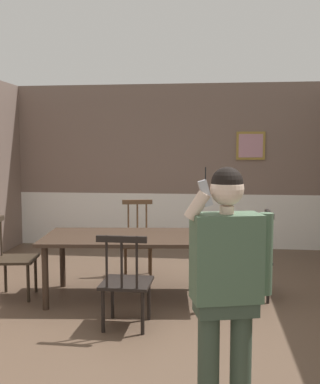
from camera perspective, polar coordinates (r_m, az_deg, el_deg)
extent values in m
plane|color=brown|center=(5.00, -1.40, -14.94)|extent=(7.55, 7.55, 0.00)
cube|color=#756056|center=(8.10, 1.93, 6.50)|extent=(5.73, 0.12, 1.89)
cube|color=white|center=(8.21, 1.90, -3.44)|extent=(5.73, 0.14, 0.94)
cube|color=white|center=(8.12, 1.90, -0.19)|extent=(5.73, 0.05, 0.06)
cube|color=olive|center=(8.02, 11.10, 5.62)|extent=(0.48, 0.03, 0.47)
cube|color=#B88493|center=(8.00, 11.11, 5.62)|extent=(0.40, 0.01, 0.39)
cube|color=#38281E|center=(5.37, -3.35, -5.57)|extent=(2.12, 1.22, 0.04)
cylinder|color=#38281E|center=(5.21, -13.94, -10.23)|extent=(0.07, 0.07, 0.70)
cylinder|color=#38281E|center=(5.07, 6.89, -10.55)|extent=(0.07, 0.07, 0.70)
cylinder|color=#38281E|center=(5.98, -11.91, -8.13)|extent=(0.07, 0.07, 0.70)
cylinder|color=#38281E|center=(5.86, 6.04, -8.32)|extent=(0.07, 0.07, 0.70)
cube|color=#513823|center=(6.27, -2.75, -6.47)|extent=(0.48, 0.48, 0.03)
cube|color=#513823|center=(6.36, -2.81, -1.23)|extent=(0.41, 0.11, 0.06)
cylinder|color=#513823|center=(6.40, -1.69, -3.49)|extent=(0.02, 0.02, 0.57)
cylinder|color=#513823|center=(6.40, -2.80, -3.50)|extent=(0.02, 0.02, 0.57)
cylinder|color=#513823|center=(6.40, -3.92, -3.51)|extent=(0.02, 0.02, 0.57)
cylinder|color=#513823|center=(6.17, -1.15, -8.87)|extent=(0.04, 0.04, 0.43)
cylinder|color=#513823|center=(6.16, -4.27, -8.90)|extent=(0.04, 0.04, 0.43)
cylinder|color=#513823|center=(6.49, -1.30, -8.14)|extent=(0.04, 0.04, 0.43)
cylinder|color=#513823|center=(6.48, -4.26, -8.17)|extent=(0.04, 0.04, 0.43)
cube|color=black|center=(4.61, -4.13, -11.10)|extent=(0.48, 0.48, 0.03)
cube|color=black|center=(4.28, -4.77, -5.81)|extent=(0.47, 0.05, 0.06)
cylinder|color=black|center=(4.36, -6.59, -8.52)|extent=(0.02, 0.02, 0.49)
cylinder|color=black|center=(4.33, -4.75, -8.60)|extent=(0.02, 0.02, 0.49)
cylinder|color=black|center=(4.30, -2.88, -8.68)|extent=(0.02, 0.02, 0.49)
cylinder|color=black|center=(4.89, -5.88, -12.86)|extent=(0.04, 0.04, 0.42)
cylinder|color=black|center=(4.82, -1.38, -13.11)|extent=(0.04, 0.04, 0.42)
cylinder|color=black|center=(4.54, -7.03, -14.34)|extent=(0.04, 0.04, 0.42)
cylinder|color=black|center=(4.47, -2.16, -14.65)|extent=(0.04, 0.04, 0.42)
cube|color=#2D2319|center=(5.69, -17.32, -7.92)|extent=(0.51, 0.51, 0.03)
cylinder|color=#2D2319|center=(5.83, -19.00, -5.13)|extent=(0.02, 0.02, 0.47)
cylinder|color=#2D2319|center=(5.88, -15.07, -9.77)|extent=(0.04, 0.04, 0.43)
cylinder|color=#2D2319|center=(5.54, -15.92, -10.74)|extent=(0.04, 0.04, 0.43)
cylinder|color=#2D2319|center=(5.97, -18.49, -9.63)|extent=(0.04, 0.04, 0.43)
cube|color=black|center=(5.50, 11.16, -8.16)|extent=(0.45, 0.45, 0.03)
cube|color=black|center=(5.43, 13.31, -2.66)|extent=(0.06, 0.43, 0.06)
cylinder|color=black|center=(5.34, 13.47, -5.44)|extent=(0.02, 0.02, 0.55)
cylinder|color=black|center=(5.47, 13.25, -5.19)|extent=(0.02, 0.02, 0.55)
cylinder|color=black|center=(5.59, 13.04, -4.94)|extent=(0.02, 0.02, 0.55)
cylinder|color=black|center=(5.38, 9.50, -11.05)|extent=(0.04, 0.04, 0.44)
cylinder|color=black|center=(5.71, 9.16, -10.07)|extent=(0.04, 0.04, 0.44)
cylinder|color=black|center=(5.42, 13.18, -10.98)|extent=(0.04, 0.04, 0.44)
cylinder|color=black|center=(5.75, 12.62, -10.02)|extent=(0.04, 0.04, 0.44)
cylinder|color=#3A493A|center=(3.22, 9.91, -19.47)|extent=(0.14, 0.14, 0.78)
cylinder|color=#3A493A|center=(3.17, 5.99, -19.88)|extent=(0.14, 0.14, 0.78)
cube|color=#3A493A|center=(3.06, 8.06, -13.56)|extent=(0.43, 0.31, 0.12)
cube|color=#4C664C|center=(2.97, 8.15, -7.96)|extent=(0.47, 0.34, 0.55)
cylinder|color=#4C664C|center=(3.05, 12.87, -7.42)|extent=(0.09, 0.09, 0.53)
cylinder|color=beige|center=(2.85, 4.63, -1.67)|extent=(0.17, 0.09, 0.20)
cylinder|color=beige|center=(2.92, 8.23, -2.18)|extent=(0.09, 0.09, 0.05)
sphere|color=beige|center=(2.90, 8.26, 0.38)|extent=(0.21, 0.21, 0.21)
sphere|color=black|center=(2.90, 8.27, 1.11)|extent=(0.20, 0.20, 0.20)
cube|color=#B7B7BC|center=(2.84, 5.60, -0.14)|extent=(0.10, 0.06, 0.17)
cylinder|color=black|center=(2.83, 5.62, 2.28)|extent=(0.01, 0.01, 0.08)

